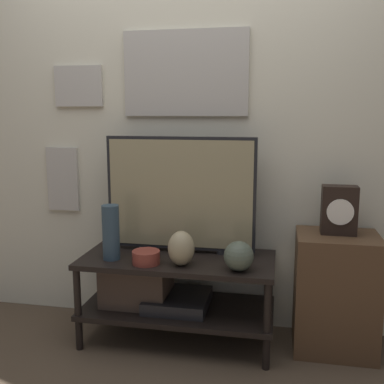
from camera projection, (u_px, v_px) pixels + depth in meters
name	position (u px, v px, depth m)	size (l,w,h in m)	color
ground_plane	(166.00, 365.00, 2.39)	(12.00, 12.00, 0.00)	#4C3D2D
wall_back	(188.00, 108.00, 2.73)	(6.40, 0.08, 2.70)	beige
media_console	(163.00, 287.00, 2.63)	(1.11, 0.50, 0.51)	black
television	(180.00, 194.00, 2.63)	(0.89, 0.05, 0.69)	black
vase_urn_stoneware	(181.00, 248.00, 2.44)	(0.15, 0.14, 0.19)	tan
vase_round_glass	(239.00, 256.00, 2.36)	(0.16, 0.16, 0.16)	#4C5647
vase_tall_ceramic	(111.00, 232.00, 2.53)	(0.10, 0.10, 0.31)	#2D4251
vase_wide_bowl	(146.00, 257.00, 2.47)	(0.15, 0.15, 0.07)	brown
candle_jar	(152.00, 236.00, 2.81)	(0.09, 0.09, 0.13)	#C1B29E
side_table	(335.00, 293.00, 2.51)	(0.44, 0.37, 0.67)	#513823
mantel_clock	(339.00, 210.00, 2.45)	(0.19, 0.11, 0.27)	black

